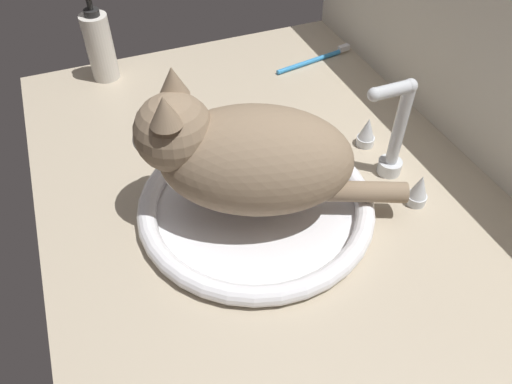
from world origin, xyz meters
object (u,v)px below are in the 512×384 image
at_px(sink_basin, 256,204).
at_px(soap_pump_bottle, 100,46).
at_px(faucet, 393,141).
at_px(toothbrush, 316,59).
at_px(cat, 240,155).

relative_size(sink_basin, soap_pump_bottle, 1.95).
bearing_deg(faucet, soap_pump_bottle, -140.89).
height_order(sink_basin, toothbrush, sink_basin).
bearing_deg(sink_basin, faucet, 90.00).
distance_m(cat, toothbrush, 0.49).
xyz_separation_m(soap_pump_bottle, toothbrush, (0.11, 0.44, -0.07)).
height_order(soap_pump_bottle, toothbrush, soap_pump_bottle).
bearing_deg(soap_pump_bottle, sink_basin, 17.58).
distance_m(soap_pump_bottle, toothbrush, 0.46).
bearing_deg(cat, toothbrush, 139.25).
distance_m(faucet, soap_pump_bottle, 0.61).
relative_size(sink_basin, cat, 0.97).
bearing_deg(sink_basin, cat, -113.48).
bearing_deg(soap_pump_bottle, toothbrush, 76.14).
distance_m(cat, soap_pump_bottle, 0.49).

